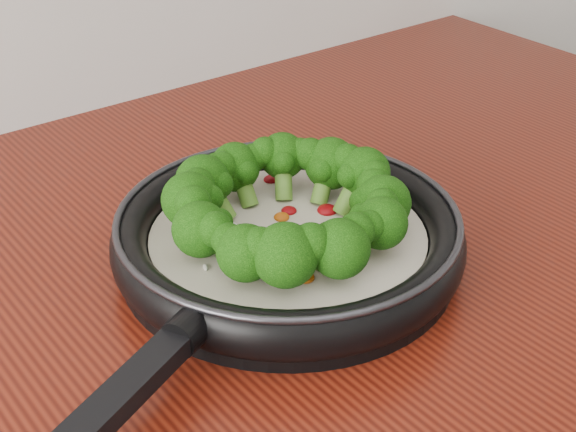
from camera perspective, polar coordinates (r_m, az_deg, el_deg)
skillet at (r=0.74m, az=-0.14°, el=-1.03°), size 0.51×0.41×0.09m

